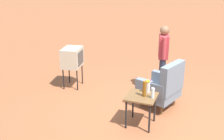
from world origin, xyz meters
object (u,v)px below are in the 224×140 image
Objects in this scene: armchair at (162,86)px; person_standing at (163,55)px; tv_on_stand at (72,58)px; bottle_tall_amber at (144,89)px; side_table at (141,100)px; bottle_short_clear at (153,93)px; flower_vase at (148,85)px.

armchair is 0.65× the size of person_standing.
person_standing is (-0.53, 2.18, 0.16)m from tv_on_stand.
bottle_tall_amber is (1.22, 2.18, -0.02)m from tv_on_stand.
armchair reaches higher than bottle_tall_amber.
person_standing is (-1.75, 0.05, 0.41)m from side_table.
armchair is 5.30× the size of bottle_short_clear.
side_table is 0.32m from flower_vase.
side_table is 0.29m from bottle_short_clear.
armchair is 1.72× the size of side_table.
bottle_tall_amber is at bearing -4.42° from flower_vase.
side_table is at bearing -15.33° from armchair.
bottle_tall_amber is 0.20m from flower_vase.
tv_on_stand is 2.25m from person_standing.
side_table is 2.33× the size of flower_vase.
person_standing is at bearing -174.69° from bottle_short_clear.
bottle_short_clear is (0.88, -0.02, 0.22)m from armchair.
armchair is 4.00× the size of flower_vase.
flower_vase is (1.55, 0.01, -0.17)m from person_standing.
bottle_short_clear is at bearing 86.01° from side_table.
armchair is 3.53× the size of bottle_tall_amber.
bottle_tall_amber is (1.75, -0.00, -0.17)m from person_standing.
person_standing is at bearing 103.70° from tv_on_stand.
flower_vase is at bearing 65.21° from tv_on_stand.
bottle_tall_amber is (-0.01, 0.05, 0.24)m from side_table.
armchair reaches higher than flower_vase.
person_standing is 8.20× the size of bottle_short_clear.
person_standing reaches higher than side_table.
tv_on_stand reaches higher than flower_vase.
armchair is 1.01m from person_standing.
armchair reaches higher than side_table.
flower_vase reaches higher than side_table.
tv_on_stand is 3.43× the size of bottle_tall_amber.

